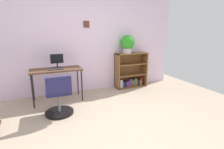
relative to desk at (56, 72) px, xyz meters
name	(u,v)px	position (x,y,z in m)	size (l,w,h in m)	color
ground_plane	(114,133)	(0.64, -1.66, -0.66)	(6.24, 6.24, 0.00)	tan
wall_back	(80,45)	(0.64, 0.49, 0.51)	(5.20, 0.12, 2.35)	silver
desk	(56,72)	(0.00, 0.00, 0.00)	(1.07, 0.50, 0.73)	brown
monitor	(57,61)	(0.04, 0.11, 0.21)	(0.27, 0.20, 0.30)	#262628
keyboard	(56,69)	(0.00, -0.07, 0.07)	(0.33, 0.11, 0.02)	#333332
office_chair	(59,98)	(-0.05, -0.71, -0.32)	(0.52, 0.55, 0.78)	black
bookshelf_low	(130,72)	(1.97, 0.30, -0.26)	(0.86, 0.30, 0.94)	brown
potted_plant_on_shelf	(127,43)	(1.83, 0.24, 0.53)	(0.37, 0.37, 0.47)	#B7B2A8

